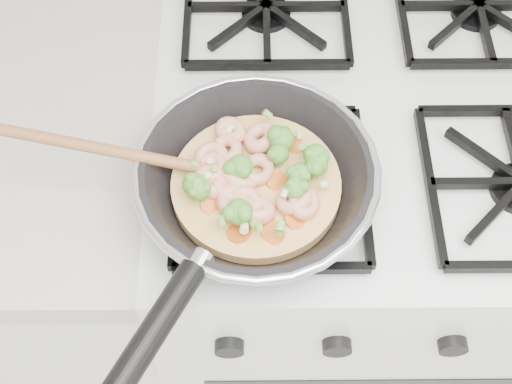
{
  "coord_description": "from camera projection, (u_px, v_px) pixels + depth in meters",
  "views": [
    {
      "loc": [
        -0.17,
        1.09,
        1.62
      ],
      "look_at": [
        -0.17,
        1.53,
        0.93
      ],
      "focal_mm": 49.94,
      "sensor_mm": 36.0,
      "label": 1
    }
  ],
  "objects": [
    {
      "name": "skillet",
      "position": [
        252.0,
        183.0,
        0.8
      ],
      "size": [
        0.43,
        0.43,
        0.09
      ],
      "rotation": [
        0.0,
        0.0,
        0.29
      ],
      "color": "black",
      "rests_on": "stove"
    },
    {
      "name": "stove",
      "position": [
        346.0,
        252.0,
        1.31
      ],
      "size": [
        0.6,
        0.6,
        0.92
      ],
      "color": "white",
      "rests_on": "ground"
    }
  ]
}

